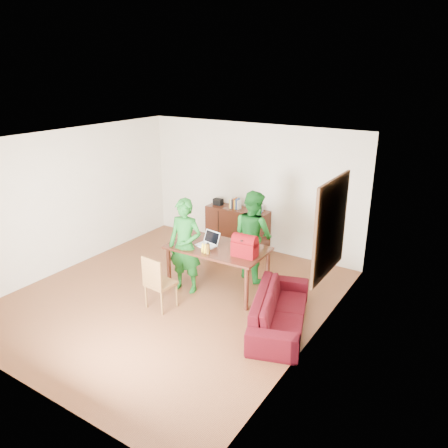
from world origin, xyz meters
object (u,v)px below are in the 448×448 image
Objects in this scene: red_bag at (245,248)px; sofa at (280,309)px; person_far at (253,235)px; table at (218,252)px; laptop at (206,244)px; person_near at (185,246)px; bottle at (208,248)px; chair at (161,293)px.

red_bag is 1.18m from sofa.
person_far is at bearing 106.26° from red_bag.
table is 4.31× the size of red_bag.
laptop is at bearing 176.33° from red_bag.
person_near is 4.47× the size of laptop.
bottle is at bearing -38.97° from laptop.
person_far is at bearing 73.28° from chair.
person_near is 1.32m from person_far.
red_bag is (0.59, -0.09, 0.25)m from table.
person_near is at bearing 77.42° from person_far.
sofa is at bearing -20.87° from table.
person_far is 0.90m from red_bag.
bottle is (0.02, -0.34, 0.20)m from table.
table is at bearing 90.61° from person_far.
bottle is at bearing 62.67° from chair.
chair is 1.16m from laptop.
laptop reaches higher than sofa.
sofa is (1.91, -0.15, -0.57)m from person_near.
bottle is 0.62m from red_bag.
table is 0.58m from person_near.
red_bag is at bearing 24.11° from bottle.
person_near is 2.00m from sofa.
person_far is at bearing 67.08° from table.
table reaches higher than sofa.
laptop is at bearing 57.55° from sofa.
table is 0.65m from red_bag.
bottle reaches higher than chair.
chair reaches higher than table.
person_near is 4.14× the size of red_bag.
person_far is (0.29, 0.76, 0.14)m from table.
chair is at bearing 89.84° from person_far.
person_far is 4.47× the size of laptop.
bottle is at bearing -9.25° from person_near.
red_bag is (0.79, -0.00, 0.11)m from laptop.
laptop is at bearing 81.42° from person_far.
sofa is (0.87, -0.41, -0.68)m from red_bag.
person_near is 0.89× the size of sofa.
person_far is 8.38× the size of bottle.
person_near is at bearing -124.60° from laptop.
chair is 2.47× the size of laptop.
person_near is at bearing -179.76° from bottle.
chair reaches higher than sofa.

